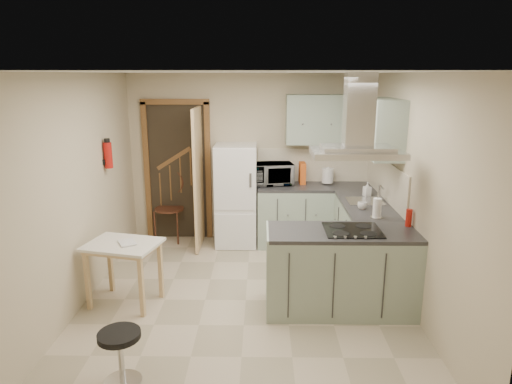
{
  "coord_description": "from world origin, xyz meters",
  "views": [
    {
      "loc": [
        0.18,
        -4.69,
        2.48
      ],
      "look_at": [
        0.11,
        0.45,
        1.15
      ],
      "focal_mm": 32.0,
      "sensor_mm": 36.0,
      "label": 1
    }
  ],
  "objects_px": {
    "microwave": "(273,174)",
    "stool": "(121,357)",
    "drop_leaf_table": "(125,273)",
    "fridge": "(236,195)",
    "bentwood_chair": "(169,209)",
    "peninsula": "(341,271)",
    "extractor_hood": "(357,153)"
  },
  "relations": [
    {
      "from": "drop_leaf_table",
      "to": "microwave",
      "type": "xyz_separation_m",
      "value": [
        1.67,
        1.96,
        0.7
      ]
    },
    {
      "from": "fridge",
      "to": "bentwood_chair",
      "type": "distance_m",
      "value": 1.07
    },
    {
      "from": "extractor_hood",
      "to": "drop_leaf_table",
      "type": "xyz_separation_m",
      "value": [
        -2.45,
        0.1,
        -1.37
      ]
    },
    {
      "from": "microwave",
      "to": "drop_leaf_table",
      "type": "bearing_deg",
      "value": -140.76
    },
    {
      "from": "fridge",
      "to": "extractor_hood",
      "type": "height_order",
      "value": "extractor_hood"
    },
    {
      "from": "fridge",
      "to": "peninsula",
      "type": "height_order",
      "value": "fridge"
    },
    {
      "from": "drop_leaf_table",
      "to": "microwave",
      "type": "distance_m",
      "value": 2.66
    },
    {
      "from": "bentwood_chair",
      "to": "stool",
      "type": "relative_size",
      "value": 2.12
    },
    {
      "from": "peninsula",
      "to": "stool",
      "type": "distance_m",
      "value": 2.37
    },
    {
      "from": "extractor_hood",
      "to": "bentwood_chair",
      "type": "xyz_separation_m",
      "value": [
        -2.35,
        2.12,
        -1.23
      ]
    },
    {
      "from": "fridge",
      "to": "microwave",
      "type": "distance_m",
      "value": 0.63
    },
    {
      "from": "microwave",
      "to": "extractor_hood",
      "type": "bearing_deg",
      "value": -79.45
    },
    {
      "from": "peninsula",
      "to": "bentwood_chair",
      "type": "xyz_separation_m",
      "value": [
        -2.25,
        2.12,
        0.04
      ]
    },
    {
      "from": "stool",
      "to": "microwave",
      "type": "height_order",
      "value": "microwave"
    },
    {
      "from": "fridge",
      "to": "bentwood_chair",
      "type": "height_order",
      "value": "fridge"
    },
    {
      "from": "fridge",
      "to": "drop_leaf_table",
      "type": "relative_size",
      "value": 1.98
    },
    {
      "from": "bentwood_chair",
      "to": "stool",
      "type": "height_order",
      "value": "bentwood_chair"
    },
    {
      "from": "peninsula",
      "to": "extractor_hood",
      "type": "bearing_deg",
      "value": 0.0
    },
    {
      "from": "bentwood_chair",
      "to": "extractor_hood",
      "type": "bearing_deg",
      "value": -34.43
    },
    {
      "from": "peninsula",
      "to": "bentwood_chair",
      "type": "height_order",
      "value": "bentwood_chair"
    },
    {
      "from": "stool",
      "to": "extractor_hood",
      "type": "bearing_deg",
      "value": 30.84
    },
    {
      "from": "drop_leaf_table",
      "to": "bentwood_chair",
      "type": "bearing_deg",
      "value": 100.74
    },
    {
      "from": "fridge",
      "to": "drop_leaf_table",
      "type": "bearing_deg",
      "value": -120.99
    },
    {
      "from": "microwave",
      "to": "stool",
      "type": "bearing_deg",
      "value": -121.92
    },
    {
      "from": "fridge",
      "to": "microwave",
      "type": "xyz_separation_m",
      "value": [
        0.54,
        0.08,
        0.31
      ]
    },
    {
      "from": "fridge",
      "to": "stool",
      "type": "relative_size",
      "value": 3.22
    },
    {
      "from": "fridge",
      "to": "microwave",
      "type": "bearing_deg",
      "value": 8.4
    },
    {
      "from": "extractor_hood",
      "to": "stool",
      "type": "distance_m",
      "value": 2.86
    },
    {
      "from": "fridge",
      "to": "stool",
      "type": "height_order",
      "value": "fridge"
    },
    {
      "from": "drop_leaf_table",
      "to": "bentwood_chair",
      "type": "distance_m",
      "value": 2.02
    },
    {
      "from": "fridge",
      "to": "bentwood_chair",
      "type": "xyz_separation_m",
      "value": [
        -1.03,
        0.14,
        -0.26
      ]
    },
    {
      "from": "peninsula",
      "to": "drop_leaf_table",
      "type": "xyz_separation_m",
      "value": [
        -2.35,
        0.1,
        -0.1
      ]
    }
  ]
}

